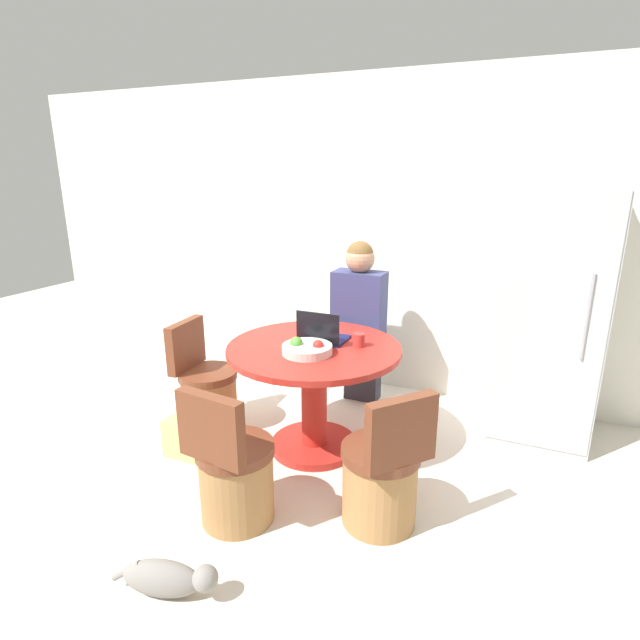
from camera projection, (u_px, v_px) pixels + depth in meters
ground_plane at (295, 457)px, 3.37m from camera, size 12.00×12.00×0.00m
wall_back at (366, 238)px, 4.24m from camera, size 7.00×0.06×2.60m
refrigerator at (549, 314)px, 3.45m from camera, size 0.67×0.69×1.81m
dining_table at (314, 380)px, 3.33m from camera, size 1.15×1.15×0.75m
chair_left_side at (207, 393)px, 3.69m from camera, size 0.43×0.43×0.81m
chair_near_camera at (234, 476)px, 2.70m from camera, size 0.43×0.44×0.81m
chair_near_right_corner at (382, 479)px, 2.67m from camera, size 0.50×0.49×0.81m
person_seated at (360, 316)px, 3.94m from camera, size 0.40×0.37×1.35m
laptop at (322, 335)px, 3.34m from camera, size 0.30×0.24×0.22m
fruit_bowl at (307, 349)px, 3.12m from camera, size 0.32×0.32×0.10m
coffee_cup at (359, 340)px, 3.25m from camera, size 0.08×0.08×0.09m
cat at (167, 578)px, 2.25m from camera, size 0.50×0.23×0.18m
handbag at (186, 439)px, 3.34m from camera, size 0.30×0.14×0.26m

